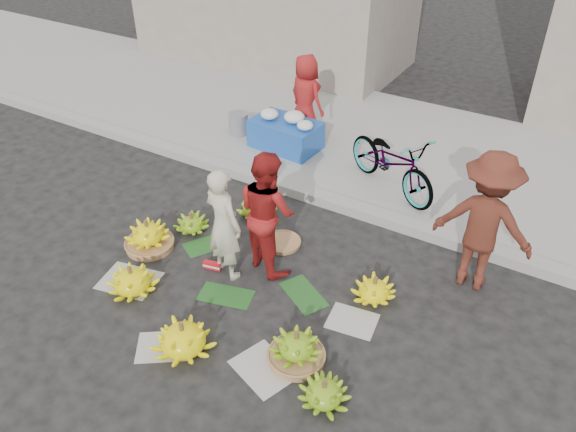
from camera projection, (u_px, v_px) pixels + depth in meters
The scene contains 22 objects.
ground at pixel (242, 289), 6.90m from camera, with size 80.00×80.00×0.00m, color black.
curb at pixel (325, 199), 8.40m from camera, with size 40.00×0.25×0.15m, color gray.
sidewalk at pixel (381, 144), 9.88m from camera, with size 40.00×4.00×0.12m, color gray.
newspaper_scatter at pixel (202, 330), 6.33m from camera, with size 3.20×1.80×0.00m, color beige, non-canonical shape.
banana_leaves at pixel (245, 277), 7.08m from camera, with size 2.00×1.00×0.00m, color #194D1A, non-canonical shape.
banana_bunch_0 at pixel (148, 236), 7.46m from camera, with size 0.70×0.70×0.44m.
banana_bunch_1 at pixel (132, 280), 6.77m from camera, with size 0.78×0.78×0.38m.
banana_bunch_2 at pixel (183, 338), 5.99m from camera, with size 0.71×0.71×0.41m.
banana_bunch_3 at pixel (324, 393), 5.47m from camera, with size 0.59×0.59×0.32m.
banana_bunch_4 at pixel (296, 348), 5.88m from camera, with size 0.65×0.65×0.42m.
banana_bunch_5 at pixel (374, 290), 6.68m from camera, with size 0.59×0.59×0.33m.
banana_bunch_6 at pixel (192, 223), 7.81m from camera, with size 0.58×0.58×0.30m.
banana_bunch_7 at pixel (257, 207), 8.09m from camera, with size 0.65×0.65×0.35m.
basket_spare at pixel (282, 243), 7.61m from camera, with size 0.48×0.48×0.06m, color #96653E.
incense_stack at pixel (212, 265), 7.18m from camera, with size 0.23×0.07×0.10m, color red.
vendor_cream at pixel (224, 224), 6.73m from camera, with size 0.55×0.36×1.50m, color beige.
vendor_red at pixel (267, 212), 6.83m from camera, with size 0.79×0.62×1.62m, color #B3201B.
man_striped at pixel (484, 223), 6.49m from camera, with size 1.17×0.67×1.81m, color #99321B.
flower_table at pixel (286, 133), 9.50m from camera, with size 1.19×0.79×0.66m.
grey_bucket at pixel (238, 124), 9.97m from camera, with size 0.34×0.34×0.39m, color slate.
flower_vendor at pixel (306, 97), 9.61m from camera, with size 0.72×0.47×1.46m, color #B3201B.
bicycle at pixel (392, 161), 8.29m from camera, with size 1.81×0.63×0.95m, color gray.
Camera 1 is at (3.11, -4.12, 4.70)m, focal length 35.00 mm.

